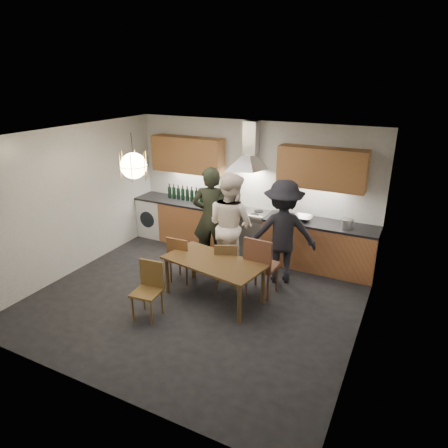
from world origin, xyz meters
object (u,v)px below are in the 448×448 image
at_px(mixing_bowl, 303,218).
at_px(wine_bottles, 187,193).
at_px(person_mid, 231,225).
at_px(stock_pot, 347,224).
at_px(dining_table, 214,265).
at_px(chair_back_left, 180,257).
at_px(chair_front, 149,285).
at_px(person_left, 211,218).
at_px(person_right, 282,232).

xyz_separation_m(mixing_bowl, wine_bottles, (-2.51, 0.08, 0.11)).
distance_m(person_mid, stock_pot, 2.02).
height_order(person_mid, mixing_bowl, person_mid).
bearing_deg(person_mid, dining_table, 117.80).
height_order(chair_back_left, stock_pot, stock_pot).
xyz_separation_m(chair_back_left, chair_front, (0.12, -1.05, 0.00)).
bearing_deg(person_left, stock_pot, 178.64).
bearing_deg(person_left, chair_front, 69.96).
relative_size(dining_table, person_mid, 0.91).
relative_size(person_left, wine_bottles, 1.97).
bearing_deg(mixing_bowl, wine_bottles, 178.23).
bearing_deg(chair_back_left, person_right, -154.00).
relative_size(person_mid, stock_pot, 8.82).
height_order(chair_back_left, chair_front, chair_front).
height_order(mixing_bowl, stock_pot, stock_pot).
relative_size(chair_front, person_right, 0.48).
xyz_separation_m(chair_front, wine_bottles, (-0.99, 2.72, 0.56)).
relative_size(chair_back_left, stock_pot, 4.04).
xyz_separation_m(dining_table, person_right, (0.75, 1.07, 0.31)).
bearing_deg(dining_table, mixing_bowl, 73.61).
bearing_deg(person_left, dining_table, 100.89).
relative_size(chair_back_left, wine_bottles, 0.89).
bearing_deg(wine_bottles, person_right, -18.82).
xyz_separation_m(chair_front, person_mid, (0.49, 1.75, 0.44)).
distance_m(person_left, person_right, 1.36).
distance_m(person_mid, wine_bottles, 1.77).
height_order(person_right, mixing_bowl, person_right).
relative_size(dining_table, stock_pot, 7.99).
distance_m(dining_table, person_right, 1.34).
height_order(dining_table, chair_front, chair_front).
bearing_deg(person_right, chair_front, 30.56).
relative_size(chair_back_left, person_mid, 0.46).
xyz_separation_m(chair_front, person_right, (1.39, 1.91, 0.41)).
xyz_separation_m(chair_back_left, person_left, (0.15, 0.84, 0.46)).
bearing_deg(person_mid, chair_back_left, 67.59).
relative_size(chair_front, person_mid, 0.46).
height_order(chair_front, person_mid, person_mid).
distance_m(dining_table, mixing_bowl, 2.04).
distance_m(dining_table, wine_bottles, 2.52).
distance_m(mixing_bowl, wine_bottles, 2.52).
bearing_deg(person_mid, wine_bottles, -14.28).
height_order(person_left, person_mid, person_left).
bearing_deg(person_mid, person_right, -151.12).
distance_m(chair_back_left, person_right, 1.79).
xyz_separation_m(dining_table, mixing_bowl, (0.89, 1.80, 0.35)).
bearing_deg(chair_front, mixing_bowl, 54.33).
relative_size(stock_pot, wine_bottles, 0.22).
height_order(chair_back_left, wine_bottles, wine_bottles).
bearing_deg(chair_back_left, stock_pot, -150.73).
distance_m(person_right, stock_pot, 1.17).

